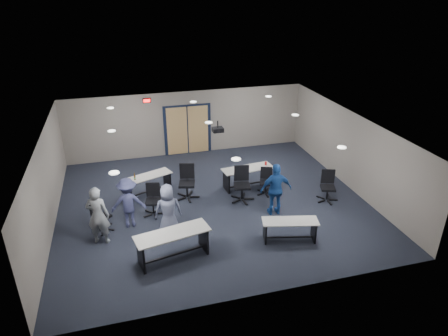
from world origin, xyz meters
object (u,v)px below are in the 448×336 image
object	(u,v)px
table_back_left	(148,181)
chair_loose_left	(102,216)
person_back	(128,203)
table_front_right	(290,227)
chair_back_a	(153,200)
person_gray	(98,216)
table_back_right	(248,174)
person_navy	(276,189)
table_front_left	(173,241)
chair_back_c	(242,185)
person_plaid	(168,210)
chair_back_d	(266,182)
chair_back_b	(187,182)
chair_loose_right	(328,187)

from	to	relation	value
table_back_left	chair_loose_left	bearing A→B (deg)	-149.78
person_back	table_front_right	bearing A→B (deg)	158.83
chair_back_a	person_gray	bearing A→B (deg)	-132.80
table_back_right	chair_loose_left	bearing A→B (deg)	-169.50
chair_back_a	chair_loose_left	world-z (taller)	chair_back_a
person_navy	person_back	xyz separation A→B (m)	(-4.49, 0.51, -0.07)
table_back_left	table_back_right	xyz separation A→B (m)	(3.50, -0.43, 0.04)
chair_loose_left	table_front_right	bearing A→B (deg)	-67.03
table_front_left	table_back_right	distance (m)	4.67
chair_back_c	person_plaid	distance (m)	2.97
table_front_right	chair_back_d	bearing A→B (deg)	96.89
chair_back_b	person_back	size ratio (longest dim) A/B	0.76
table_front_right	person_back	world-z (taller)	person_back
chair_back_c	person_back	world-z (taller)	person_back
chair_back_b	chair_back_c	world-z (taller)	chair_back_b
chair_back_b	person_navy	xyz separation A→B (m)	(2.51, -1.72, 0.26)
chair_back_b	chair_loose_right	xyz separation A→B (m)	(4.52, -1.42, -0.07)
chair_loose_left	table_front_left	bearing A→B (deg)	-92.47
table_back_left	person_gray	xyz separation A→B (m)	(-1.58, -2.54, 0.40)
chair_back_a	chair_back_b	size ratio (longest dim) A/B	0.86
chair_back_c	person_plaid	xyz separation A→B (m)	(-2.65, -1.32, 0.20)
chair_back_d	person_gray	distance (m)	5.72
chair_back_c	person_navy	distance (m)	1.35
table_back_right	person_gray	xyz separation A→B (m)	(-5.08, -2.12, 0.36)
person_gray	person_back	bearing A→B (deg)	-125.01
table_front_left	person_navy	size ratio (longest dim) A/B	1.20
table_back_right	chair_back_c	world-z (taller)	chair_back_c
table_front_right	chair_back_a	distance (m)	4.33
table_back_right	chair_back_c	xyz separation A→B (m)	(-0.50, -0.89, 0.08)
table_front_right	person_plaid	bearing A→B (deg)	172.97
table_back_right	person_plaid	bearing A→B (deg)	-151.13
table_back_left	person_navy	distance (m)	4.48
table_back_left	person_gray	bearing A→B (deg)	-143.18
table_front_left	chair_back_c	xyz separation A→B (m)	(2.71, 2.51, 0.05)
table_back_left	table_front_left	bearing A→B (deg)	-106.97
person_plaid	person_back	distance (m)	1.31
person_plaid	table_front_left	bearing A→B (deg)	88.50
chair_back_a	chair_loose_left	distance (m)	1.63
table_front_left	table_back_right	xyz separation A→B (m)	(3.21, 3.39, -0.04)
chair_back_a	chair_back_b	xyz separation A→B (m)	(1.23, 0.77, 0.08)
chair_back_b	chair_back_d	size ratio (longest dim) A/B	1.27
chair_back_b	table_back_left	bearing A→B (deg)	166.08
table_front_left	table_front_right	xyz separation A→B (m)	(3.32, -0.04, -0.11)
table_front_right	chair_loose_right	world-z (taller)	chair_loose_right
person_gray	person_navy	size ratio (longest dim) A/B	1.02
table_back_right	chair_loose_right	size ratio (longest dim) A/B	1.78
chair_loose_right	chair_back_b	bearing A→B (deg)	-177.64
chair_loose_left	person_navy	xyz separation A→B (m)	(5.30, -0.46, 0.37)
chair_back_d	person_plaid	world-z (taller)	person_plaid
table_front_left	person_back	xyz separation A→B (m)	(-1.02, 1.93, 0.24)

